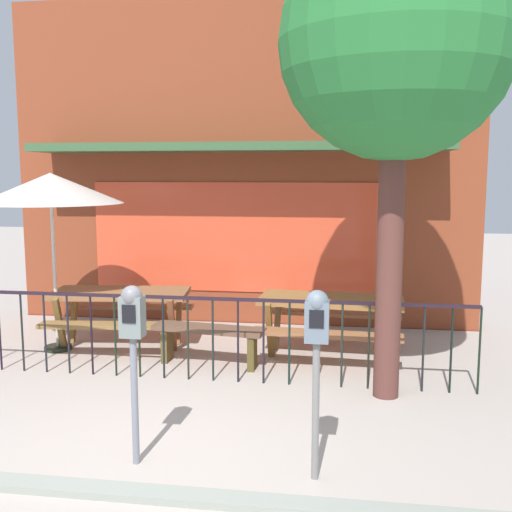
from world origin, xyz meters
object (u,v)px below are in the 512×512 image
at_px(street_tree, 396,45).
at_px(picnic_table_left, 121,303).
at_px(parking_meter_far, 317,335).
at_px(picnic_table_right, 331,310).
at_px(patio_bench, 209,337).
at_px(patio_umbrella, 51,189).
at_px(parking_meter_near, 133,328).

bearing_deg(street_tree, picnic_table_left, 158.87).
distance_m(picnic_table_left, parking_meter_far, 4.26).
distance_m(picnic_table_right, street_tree, 3.30).
height_order(patio_bench, street_tree, street_tree).
bearing_deg(patio_bench, parking_meter_far, -61.20).
bearing_deg(patio_umbrella, street_tree, -14.18).
bearing_deg(patio_umbrella, parking_meter_far, -39.35).
distance_m(patio_bench, parking_meter_near, 2.69).
relative_size(patio_umbrella, parking_meter_near, 1.59).
xyz_separation_m(picnic_table_right, street_tree, (0.62, -1.30, 2.97)).
xyz_separation_m(parking_meter_near, street_tree, (2.11, 1.82, 2.45)).
xyz_separation_m(parking_meter_near, parking_meter_far, (1.45, -0.04, 0.01)).
relative_size(picnic_table_right, patio_umbrella, 0.80).
xyz_separation_m(parking_meter_far, street_tree, (0.65, 1.86, 2.44)).
relative_size(picnic_table_left, parking_meter_near, 1.33).
bearing_deg(picnic_table_right, patio_umbrella, -176.37).
bearing_deg(street_tree, patio_umbrella, 165.82).
bearing_deg(parking_meter_near, parking_meter_far, -1.45).
bearing_deg(patio_umbrella, parking_meter_near, -53.75).
xyz_separation_m(picnic_table_right, parking_meter_near, (-1.49, -3.12, 0.52)).
relative_size(patio_umbrella, patio_bench, 1.64).
bearing_deg(street_tree, parking_meter_far, -109.39).
distance_m(patio_umbrella, parking_meter_near, 3.72).
bearing_deg(parking_meter_far, parking_meter_near, 178.55).
height_order(patio_umbrella, patio_bench, patio_umbrella).
distance_m(picnic_table_left, patio_umbrella, 1.74).
relative_size(picnic_table_right, patio_bench, 1.32).
distance_m(picnic_table_right, parking_meter_near, 3.50).
bearing_deg(picnic_table_left, parking_meter_far, -48.95).
bearing_deg(parking_meter_far, street_tree, 70.61).
bearing_deg(street_tree, parking_meter_near, -139.09).
bearing_deg(parking_meter_near, picnic_table_right, 64.54).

